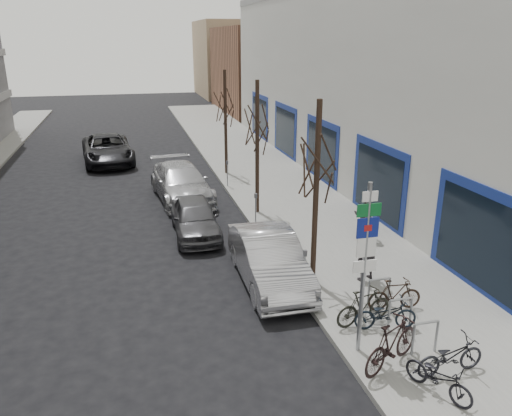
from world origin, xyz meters
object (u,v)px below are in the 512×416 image
tree_mid (257,116)px  bike_mid_inner (364,306)px  bike_rack (400,310)px  parked_car_back (181,183)px  bike_near_right (392,343)px  pedestrian_far (365,215)px  bike_far_curb (451,353)px  parked_car_mid (195,218)px  highway_sign_pole (365,259)px  bike_far_inner (395,294)px  parked_car_front (269,259)px  lane_car (107,149)px  meter_front (305,267)px  tree_far (225,98)px  bike_near_left (439,375)px  bike_mid_curb (386,312)px  tree_near (318,151)px  meter_mid (256,206)px  meter_back (227,171)px  pedestrian_near (367,249)px

tree_mid → bike_mid_inner: bearing=-87.4°
bike_rack → parked_car_back: parked_car_back is taller
bike_near_right → pedestrian_far: bearing=-49.3°
bike_far_curb → parked_car_mid: size_ratio=0.40×
highway_sign_pole → parked_car_mid: 9.00m
bike_rack → bike_far_curb: bearing=-86.2°
bike_far_inner → parked_car_back: parked_car_back is taller
parked_car_front → lane_car: size_ratio=0.80×
meter_front → tree_far: bearing=88.1°
bike_near_left → bike_mid_curb: (0.14, 2.45, 0.01)m
bike_rack → tree_near: (-1.20, 2.90, 3.44)m
meter_mid → meter_front: bearing=-90.0°
bike_near_left → parked_car_back: size_ratio=0.28×
meter_mid → bike_mid_curb: bearing=-80.7°
bike_far_inner → lane_car: (-7.71, 19.66, 0.22)m
bike_far_curb → bike_far_inner: bike_far_curb is taller
tree_far → meter_front: tree_far is taller
highway_sign_pole → meter_back: 14.10m
tree_far → parked_car_mid: bearing=-109.1°
bike_mid_inner → parked_car_back: parked_car_back is taller
tree_near → parked_car_mid: size_ratio=1.37×
meter_mid → bike_mid_curb: 7.96m
bike_far_curb → lane_car: 23.60m
bike_far_inner → pedestrian_far: size_ratio=0.86×
bike_far_inner → parked_car_mid: parked_car_mid is taller
tree_far → tree_mid: bearing=-90.0°
parked_car_front → lane_car: bearing=107.1°
bike_rack → bike_near_right: bike_near_right is taller
pedestrian_near → meter_mid: bearing=-85.0°
meter_front → bike_mid_curb: (1.28, -2.35, -0.29)m
highway_sign_pole → bike_mid_inner: 2.17m
bike_far_inner → pedestrian_far: pedestrian_far is taller
tree_far → bike_far_curb: 18.15m
pedestrian_near → bike_near_right: bearing=55.4°
highway_sign_pole → meter_front: highway_sign_pole is taller
highway_sign_pole → bike_rack: 2.36m
tree_far → parked_car_mid: 9.21m
bike_far_curb → parked_car_front: (-2.52, 5.29, 0.13)m
bike_mid_inner → meter_mid: bearing=-3.8°
parked_car_mid → tree_far: bearing=72.0°
bike_near_right → bike_mid_curb: (0.62, 1.39, -0.10)m
tree_far → bike_near_right: bearing=-89.3°
tree_mid → meter_front: (-0.45, -7.00, -3.19)m
bike_far_inner → pedestrian_far: bearing=-11.6°
bike_mid_inner → parked_car_front: size_ratio=0.34×
tree_near → bike_far_inner: tree_near is taller
bike_near_right → parked_car_mid: size_ratio=0.47×
meter_mid → tree_far: bearing=86.8°
tree_far → bike_far_curb: (1.32, -17.77, -3.46)m
tree_far → bike_near_left: tree_far is taller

